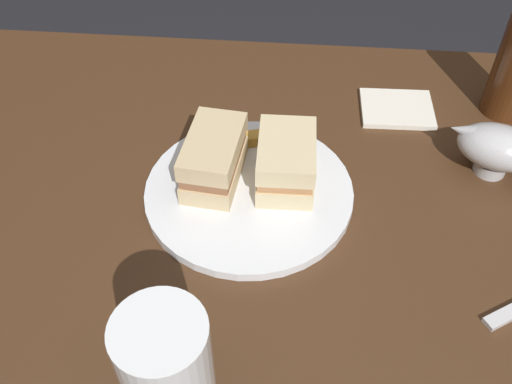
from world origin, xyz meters
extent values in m
cube|color=#422816|center=(0.00, 0.00, 0.39)|extent=(1.05, 0.83, 0.78)
cylinder|color=white|center=(-0.02, 0.04, 0.79)|extent=(0.28, 0.28, 0.01)
cube|color=beige|center=(0.02, 0.06, 0.81)|extent=(0.08, 0.11, 0.03)
cube|color=#B27A4C|center=(0.02, 0.06, 0.83)|extent=(0.07, 0.10, 0.01)
cube|color=beige|center=(0.02, 0.06, 0.85)|extent=(0.08, 0.11, 0.03)
cube|color=#CCB284|center=(-0.07, 0.06, 0.80)|extent=(0.08, 0.13, 0.03)
cube|color=#8C5B3D|center=(-0.07, 0.06, 0.83)|extent=(0.07, 0.12, 0.02)
cube|color=#CCB284|center=(-0.07, 0.06, 0.85)|extent=(0.08, 0.13, 0.03)
cube|color=#B77F33|center=(-0.06, 0.11, 0.80)|extent=(0.04, 0.04, 0.02)
cube|color=gold|center=(-0.02, 0.13, 0.80)|extent=(0.05, 0.03, 0.02)
cube|color=#B77F33|center=(-0.08, 0.09, 0.80)|extent=(0.03, 0.05, 0.02)
cylinder|color=white|center=(-0.07, -0.26, 0.86)|extent=(0.08, 0.08, 0.16)
cylinder|color=#B7B7BC|center=(0.31, 0.12, 0.79)|extent=(0.04, 0.04, 0.02)
ellipsoid|color=#B7B7BC|center=(0.31, 0.12, 0.82)|extent=(0.13, 0.10, 0.06)
ellipsoid|color=#381E0F|center=(0.31, 0.12, 0.83)|extent=(0.10, 0.08, 0.02)
cone|color=#B7B7BC|center=(0.26, 0.13, 0.83)|extent=(0.04, 0.03, 0.02)
cube|color=silver|center=(0.19, 0.24, 0.78)|extent=(0.11, 0.09, 0.01)
camera|label=1|loc=(0.03, -0.48, 1.35)|focal=40.70mm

